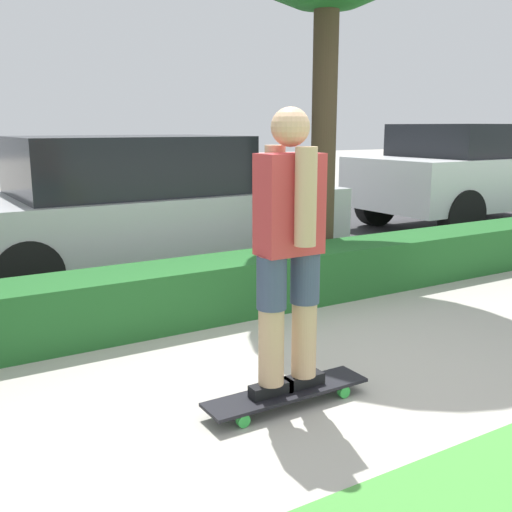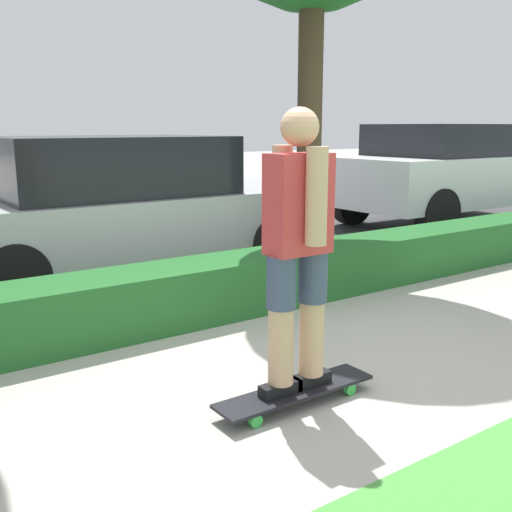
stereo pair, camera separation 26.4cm
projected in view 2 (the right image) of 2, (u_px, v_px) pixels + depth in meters
ground_plane at (329, 379)px, 3.90m from camera, size 60.00×60.00×0.00m
street_asphalt at (97, 262)px, 7.27m from camera, size 18.53×5.00×0.01m
hedge_row at (205, 289)px, 5.13m from camera, size 18.53×0.60×0.48m
skateboard at (296, 392)px, 3.53m from camera, size 1.04×0.24×0.09m
skater_person at (298, 246)px, 3.34m from camera, size 0.49×0.42×1.62m
parked_car_middle at (119, 204)px, 6.61m from camera, size 4.58×2.00×1.51m
parked_car_rear at (443, 172)px, 9.86m from camera, size 3.91×2.00×1.65m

